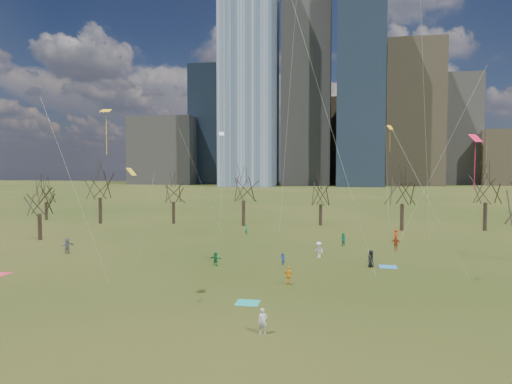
% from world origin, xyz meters
% --- Properties ---
extents(ground, '(500.00, 500.00, 0.00)m').
position_xyz_m(ground, '(0.00, 0.00, 0.00)').
color(ground, black).
rests_on(ground, ground).
extents(downtown_skyline, '(212.50, 78.00, 118.00)m').
position_xyz_m(downtown_skyline, '(-2.43, 210.64, 39.01)').
color(downtown_skyline, slate).
rests_on(downtown_skyline, ground).
extents(bare_tree_row, '(113.04, 29.80, 9.50)m').
position_xyz_m(bare_tree_row, '(-0.09, 37.22, 6.12)').
color(bare_tree_row, black).
rests_on(bare_tree_row, ground).
extents(blanket_teal, '(1.60, 1.50, 0.03)m').
position_xyz_m(blanket_teal, '(1.56, -0.05, 0.01)').
color(blanket_teal, teal).
rests_on(blanket_teal, ground).
extents(blanket_navy, '(1.60, 1.50, 0.03)m').
position_xyz_m(blanket_navy, '(12.34, 13.37, 0.01)').
color(blanket_navy, '#276AB6').
rests_on(blanket_navy, ground).
extents(person_1, '(0.59, 0.46, 1.44)m').
position_xyz_m(person_1, '(3.52, -5.58, 0.72)').
color(person_1, beige).
rests_on(person_1, ground).
extents(person_4, '(0.93, 0.56, 1.48)m').
position_xyz_m(person_4, '(3.84, 5.24, 0.74)').
color(person_4, '#FEA31C').
rests_on(person_4, ground).
extents(person_5, '(1.32, 0.69, 1.36)m').
position_xyz_m(person_5, '(-3.71, 10.98, 0.68)').
color(person_5, '#1B7B3A').
rests_on(person_5, ground).
extents(person_6, '(0.87, 0.93, 1.60)m').
position_xyz_m(person_6, '(10.75, 12.99, 0.80)').
color(person_6, black).
rests_on(person_6, ground).
extents(person_8, '(0.66, 0.70, 1.14)m').
position_xyz_m(person_8, '(2.49, 12.51, 0.57)').
color(person_8, '#295AB5').
rests_on(person_8, ground).
extents(person_9, '(1.21, 1.15, 1.64)m').
position_xyz_m(person_9, '(5.76, 16.75, 0.82)').
color(person_9, white).
rests_on(person_9, ground).
extents(person_10, '(1.06, 0.62, 1.69)m').
position_xyz_m(person_10, '(14.08, 22.07, 0.85)').
color(person_10, '#9E3616').
rests_on(person_10, ground).
extents(person_11, '(1.17, 1.63, 1.70)m').
position_xyz_m(person_11, '(-21.20, 14.26, 0.85)').
color(person_11, '#5A5B5F').
rests_on(person_11, ground).
extents(person_12, '(0.64, 0.85, 1.56)m').
position_xyz_m(person_12, '(14.93, 28.80, 0.78)').
color(person_12, red).
rests_on(person_12, ground).
extents(person_13, '(0.48, 0.62, 1.50)m').
position_xyz_m(person_13, '(-4.65, 30.62, 0.75)').
color(person_13, '#1A7747').
rests_on(person_13, ground).
extents(person_14, '(0.97, 0.95, 1.58)m').
position_xyz_m(person_14, '(8.34, 23.86, 0.79)').
color(person_14, '#19724C').
rests_on(person_14, ground).
extents(kites_airborne, '(50.68, 43.29, 31.61)m').
position_xyz_m(kites_airborne, '(3.53, 14.03, 13.23)').
color(kites_airborne, yellow).
rests_on(kites_airborne, ground).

